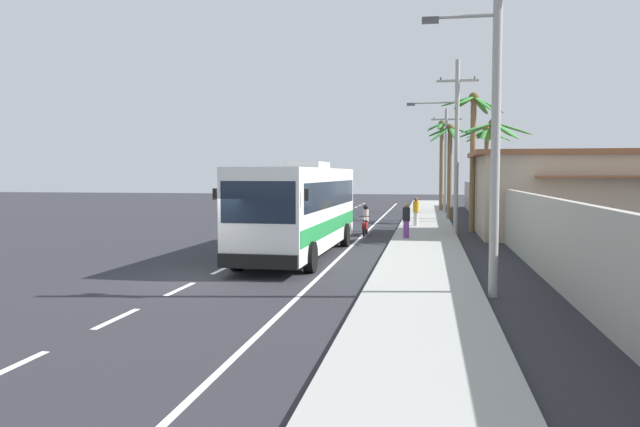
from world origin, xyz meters
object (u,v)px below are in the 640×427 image
(palm_fourth, at_px, (450,155))
(palm_third, at_px, (494,147))
(coach_bus_far_lane, at_px, (313,190))
(palm_farthest, at_px, (442,150))
(motorcycle_beside_bus, at_px, (365,223))
(utility_pole_nearest, at_px, (494,101))
(utility_pole_far, at_px, (446,159))
(pedestrian_midwalk, at_px, (406,220))
(coach_bus_foreground, at_px, (300,207))
(palm_nearest, at_px, (473,136))
(roadside_building, at_px, (629,194))
(pedestrian_near_kerb, at_px, (416,211))
(palm_second, at_px, (486,152))
(utility_pole_mid, at_px, (455,142))

(palm_fourth, bearing_deg, palm_third, -83.17)
(coach_bus_far_lane, xyz_separation_m, palm_farthest, (9.87, 7.02, 3.33))
(motorcycle_beside_bus, bearing_deg, utility_pole_nearest, -72.77)
(palm_third, height_order, palm_farthest, palm_farthest)
(utility_pole_far, bearing_deg, pedestrian_midwalk, -96.75)
(coach_bus_foreground, xyz_separation_m, palm_fourth, (6.48, 19.93, 2.64))
(coach_bus_foreground, bearing_deg, palm_nearest, 57.10)
(palm_third, height_order, roadside_building, palm_third)
(palm_fourth, bearing_deg, coach_bus_far_lane, 164.75)
(pedestrian_midwalk, xyz_separation_m, roadside_building, (11.05, 3.06, 1.20))
(motorcycle_beside_bus, xyz_separation_m, utility_pole_far, (4.67, 18.04, 3.83))
(pedestrian_near_kerb, distance_m, utility_pole_nearest, 21.19)
(utility_pole_nearest, height_order, palm_second, utility_pole_nearest)
(coach_bus_far_lane, height_order, palm_second, palm_second)
(coach_bus_far_lane, bearing_deg, utility_pole_far, 21.68)
(coach_bus_foreground, height_order, palm_fourth, palm_fourth)
(coach_bus_far_lane, bearing_deg, palm_farthest, 35.42)
(coach_bus_far_lane, distance_m, pedestrian_midwalk, 18.19)
(pedestrian_near_kerb, height_order, utility_pole_mid, utility_pole_mid)
(motorcycle_beside_bus, bearing_deg, coach_bus_far_lane, 111.36)
(utility_pole_far, height_order, palm_farthest, utility_pole_far)
(palm_fourth, height_order, palm_farthest, palm_farthest)
(motorcycle_beside_bus, bearing_deg, utility_pole_mid, 12.73)
(utility_pole_mid, xyz_separation_m, utility_pole_far, (0.01, 16.98, -0.50))
(utility_pole_nearest, distance_m, palm_nearest, 18.74)
(coach_bus_foreground, height_order, palm_farthest, palm_farthest)
(coach_bus_far_lane, relative_size, motorcycle_beside_bus, 5.73)
(motorcycle_beside_bus, relative_size, utility_pole_mid, 0.21)
(coach_bus_far_lane, height_order, utility_pole_nearest, utility_pole_nearest)
(utility_pole_mid, bearing_deg, pedestrian_midwalk, -124.65)
(utility_pole_mid, height_order, roadside_building, utility_pole_mid)
(coach_bus_far_lane, distance_m, palm_third, 20.26)
(motorcycle_beside_bus, xyz_separation_m, roadside_building, (13.30, 0.63, 1.57))
(palm_farthest, bearing_deg, palm_second, -77.51)
(utility_pole_nearest, xyz_separation_m, roadside_building, (8.36, 16.56, -2.94))
(pedestrian_midwalk, bearing_deg, coach_bus_foreground, -110.22)
(motorcycle_beside_bus, relative_size, roadside_building, 0.13)
(palm_nearest, bearing_deg, utility_pole_far, 93.94)
(coach_bus_foreground, relative_size, palm_third, 1.98)
(utility_pole_mid, distance_m, palm_nearest, 2.08)
(coach_bus_foreground, relative_size, utility_pole_mid, 1.26)
(pedestrian_midwalk, bearing_deg, palm_second, 79.55)
(utility_pole_nearest, height_order, palm_nearest, utility_pole_nearest)
(pedestrian_near_kerb, xyz_separation_m, utility_pole_far, (2.09, 13.32, 3.46))
(coach_bus_foreground, distance_m, palm_third, 10.67)
(coach_bus_foreground, xyz_separation_m, motorcycle_beside_bus, (1.72, 8.72, -1.30))
(pedestrian_near_kerb, relative_size, palm_farthest, 0.22)
(utility_pole_nearest, bearing_deg, palm_third, 84.06)
(palm_fourth, relative_size, roadside_building, 0.43)
(coach_bus_far_lane, distance_m, roadside_building, 23.05)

